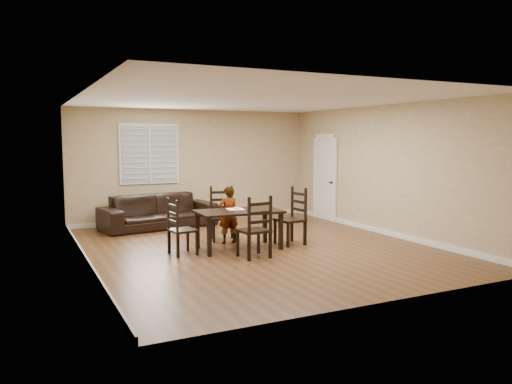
% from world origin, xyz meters
% --- Properties ---
extents(ground, '(7.00, 7.00, 0.00)m').
position_xyz_m(ground, '(0.00, 0.00, 0.00)').
color(ground, brown).
rests_on(ground, ground).
extents(room, '(6.04, 7.04, 2.72)m').
position_xyz_m(room, '(0.04, 0.18, 1.81)').
color(room, '#C9B588').
rests_on(room, ground).
extents(dining_table, '(1.55, 0.92, 0.71)m').
position_xyz_m(dining_table, '(-0.35, 0.01, 0.62)').
color(dining_table, black).
rests_on(dining_table, ground).
extents(chair_near, '(0.57, 0.55, 1.06)m').
position_xyz_m(chair_near, '(-0.28, 0.99, 0.48)').
color(chair_near, black).
rests_on(chair_near, ground).
extents(chair_far, '(0.51, 0.48, 1.06)m').
position_xyz_m(chair_far, '(-0.37, -0.80, 0.48)').
color(chair_far, black).
rests_on(chair_far, ground).
extents(chair_left, '(0.46, 0.48, 0.98)m').
position_xyz_m(chair_left, '(-1.51, 0.05, 0.44)').
color(chair_left, black).
rests_on(chair_left, ground).
extents(chair_right, '(0.50, 0.53, 1.08)m').
position_xyz_m(chair_right, '(0.82, -0.02, 0.49)').
color(chair_right, black).
rests_on(chair_right, ground).
extents(child, '(0.41, 0.28, 1.10)m').
position_xyz_m(child, '(-0.33, 0.56, 0.55)').
color(child, gray).
rests_on(child, ground).
extents(napkin, '(0.32, 0.32, 0.00)m').
position_xyz_m(napkin, '(-0.34, 0.18, 0.71)').
color(napkin, white).
rests_on(napkin, dining_table).
extents(donut, '(0.11, 0.11, 0.04)m').
position_xyz_m(donut, '(-0.32, 0.18, 0.73)').
color(donut, gold).
rests_on(donut, napkin).
extents(sofa, '(2.68, 1.40, 0.74)m').
position_xyz_m(sofa, '(-1.08, 2.81, 0.37)').
color(sofa, black).
rests_on(sofa, ground).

